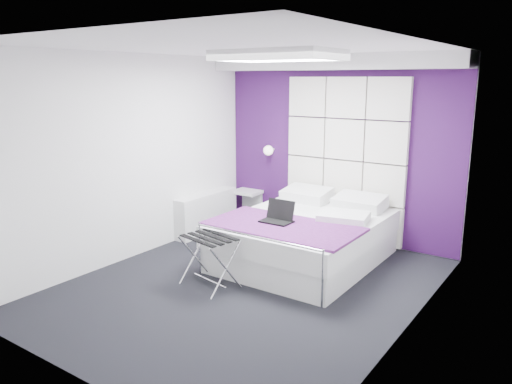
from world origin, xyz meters
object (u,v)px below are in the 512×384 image
at_px(bed, 305,237).
at_px(laptop, 279,216).
at_px(nightstand, 247,192).
at_px(luggage_rack, 210,262).
at_px(wall_lamp, 270,150).
at_px(radiator, 207,213).

xyz_separation_m(bed, laptop, (-0.12, -0.44, 0.35)).
height_order(nightstand, luggage_rack, luggage_rack).
bearing_deg(bed, luggage_rack, -110.39).
xyz_separation_m(wall_lamp, luggage_rack, (0.71, -2.30, -0.93)).
bearing_deg(laptop, luggage_rack, -112.94).
bearing_deg(bed, laptop, -105.77).
bearing_deg(radiator, wall_lamp, 49.90).
relative_size(wall_lamp, luggage_rack, 0.26).
bearing_deg(radiator, luggage_rack, -48.85).
distance_m(wall_lamp, laptop, 1.87).
bearing_deg(luggage_rack, laptop, 78.84).
xyz_separation_m(radiator, laptop, (1.71, -0.68, 0.37)).
bearing_deg(luggage_rack, radiator, 142.63).
xyz_separation_m(nightstand, luggage_rack, (1.11, -2.26, -0.23)).
distance_m(radiator, luggage_rack, 2.05).
relative_size(bed, luggage_rack, 3.68).
distance_m(radiator, laptop, 1.87).
xyz_separation_m(wall_lamp, nightstand, (-0.40, -0.04, -0.70)).
relative_size(bed, laptop, 5.92).
bearing_deg(radiator, nightstand, 71.57).
xyz_separation_m(bed, luggage_rack, (-0.49, -1.31, -0.03)).
bearing_deg(nightstand, radiator, -108.43).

